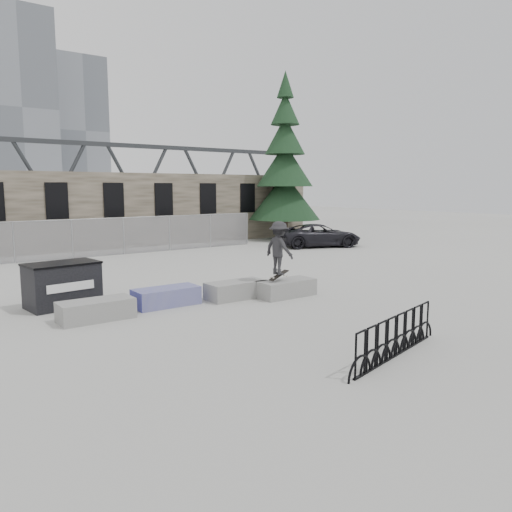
{
  "coord_description": "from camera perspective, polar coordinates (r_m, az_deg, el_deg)",
  "views": [
    {
      "loc": [
        -7.47,
        -13.55,
        3.62
      ],
      "look_at": [
        2.54,
        0.04,
        1.3
      ],
      "focal_mm": 35.0,
      "sensor_mm": 36.0,
      "label": 1
    }
  ],
  "objects": [
    {
      "name": "chainlink_fence",
      "position": [
        27.22,
        -20.28,
        1.9
      ],
      "size": [
        22.06,
        0.06,
        2.02
      ],
      "color": "gray",
      "rests_on": "ground"
    },
    {
      "name": "dumpster",
      "position": [
        16.32,
        -21.25,
        -3.05
      ],
      "size": [
        2.22,
        1.51,
        1.37
      ],
      "rotation": [
        0.0,
        0.0,
        0.12
      ],
      "color": "black",
      "rests_on": "ground"
    },
    {
      "name": "planter_center_left",
      "position": [
        15.67,
        -10.22,
        -4.52
      ],
      "size": [
        2.0,
        0.9,
        0.56
      ],
      "color": "#34369C",
      "rests_on": "ground"
    },
    {
      "name": "planter_far_left",
      "position": [
        14.48,
        -17.8,
        -5.8
      ],
      "size": [
        2.0,
        0.9,
        0.56
      ],
      "color": "gray",
      "rests_on": "ground"
    },
    {
      "name": "ground",
      "position": [
        15.89,
        -7.33,
        -5.41
      ],
      "size": [
        120.0,
        120.0,
        0.0
      ],
      "primitive_type": "plane",
      "color": "#B1B2AD",
      "rests_on": "ground"
    },
    {
      "name": "bike_rack",
      "position": [
        11.28,
        15.7,
        -8.86
      ],
      "size": [
        3.94,
        0.98,
        0.9
      ],
      "rotation": [
        0.0,
        0.0,
        0.23
      ],
      "color": "black",
      "rests_on": "ground"
    },
    {
      "name": "stone_wall",
      "position": [
        30.74,
        -22.34,
        4.7
      ],
      "size": [
        36.0,
        2.58,
        4.5
      ],
      "color": "brown",
      "rests_on": "ground"
    },
    {
      "name": "skateboarder",
      "position": [
        16.33,
        2.65,
        0.91
      ],
      "size": [
        0.79,
        1.2,
        1.92
      ],
      "rotation": [
        0.0,
        0.0,
        1.69
      ],
      "color": "#262528",
      "rests_on": "ground"
    },
    {
      "name": "suv",
      "position": [
        30.97,
        7.27,
        2.36
      ],
      "size": [
        5.56,
        4.05,
        1.41
      ],
      "primitive_type": "imported",
      "rotation": [
        0.0,
        0.0,
        1.19
      ],
      "color": "black",
      "rests_on": "ground"
    },
    {
      "name": "planter_center_right",
      "position": [
        16.46,
        -2.3,
        -3.81
      ],
      "size": [
        2.0,
        0.9,
        0.56
      ],
      "color": "gray",
      "rests_on": "ground"
    },
    {
      "name": "truss_bridge",
      "position": [
        70.74,
        -22.28,
        7.67
      ],
      "size": [
        70.0,
        3.0,
        9.8
      ],
      "color": "#2D3033",
      "rests_on": "ground"
    },
    {
      "name": "planter_offset",
      "position": [
        16.75,
        3.44,
        -3.61
      ],
      "size": [
        2.0,
        0.9,
        0.56
      ],
      "color": "gray",
      "rests_on": "ground"
    },
    {
      "name": "spruce_tree",
      "position": [
        35.22,
        3.3,
        9.45
      ],
      "size": [
        4.99,
        4.99,
        11.5
      ],
      "color": "#38281E",
      "rests_on": "ground"
    }
  ]
}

